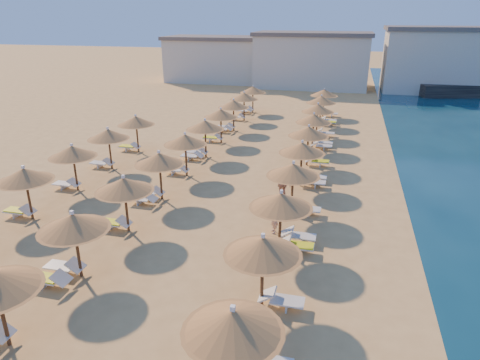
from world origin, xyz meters
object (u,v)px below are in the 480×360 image
(beachgoer_c, at_px, (282,184))
(beachgoer_a, at_px, (274,218))
(parasol_row_west, at_px, (173,149))
(parasol_row_east, at_px, (298,159))

(beachgoer_c, relative_size, beachgoer_a, 1.25)
(parasol_row_west, bearing_deg, beachgoer_c, -3.76)
(parasol_row_west, height_order, beachgoer_a, parasol_row_west)
(parasol_row_east, height_order, parasol_row_west, same)
(beachgoer_a, bearing_deg, parasol_row_east, 154.43)
(parasol_row_east, height_order, beachgoer_c, parasol_row_east)
(parasol_row_west, bearing_deg, beachgoer_a, -32.54)
(beachgoer_c, bearing_deg, beachgoer_a, -62.02)
(parasol_row_west, xyz_separation_m, beachgoer_a, (6.65, -4.24, -1.53))
(beachgoer_a, bearing_deg, beachgoer_c, 164.98)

